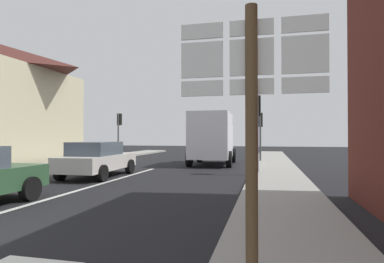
% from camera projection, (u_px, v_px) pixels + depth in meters
% --- Properties ---
extents(ground_plane, '(80.00, 80.00, 0.00)m').
position_uv_depth(ground_plane, '(138.00, 173.00, 14.73)').
color(ground_plane, black).
extents(sidewalk_right, '(2.21, 44.00, 0.14)m').
position_uv_depth(sidewalk_right, '(278.00, 182.00, 11.39)').
color(sidewalk_right, gray).
rests_on(sidewalk_right, ground).
extents(lane_centre_stripe, '(0.16, 12.00, 0.01)m').
position_uv_depth(lane_centre_stripe, '(91.00, 187.00, 10.84)').
color(lane_centre_stripe, silver).
rests_on(lane_centre_stripe, ground).
extents(sedan_far, '(2.08, 4.26, 1.47)m').
position_uv_depth(sedan_far, '(97.00, 159.00, 13.47)').
color(sedan_far, beige).
rests_on(sedan_far, ground).
extents(delivery_truck, '(2.63, 5.07, 3.05)m').
position_uv_depth(delivery_truck, '(212.00, 137.00, 19.10)').
color(delivery_truck, silver).
rests_on(delivery_truck, ground).
extents(route_sign_post, '(1.66, 0.14, 3.20)m').
position_uv_depth(route_sign_post, '(252.00, 111.00, 3.64)').
color(route_sign_post, brown).
rests_on(route_sign_post, ground).
extents(traffic_light_far_left, '(0.30, 0.49, 3.45)m').
position_uv_depth(traffic_light_far_left, '(119.00, 125.00, 24.86)').
color(traffic_light_far_left, '#47474C').
rests_on(traffic_light_far_left, ground).
extents(traffic_light_near_right, '(0.30, 0.49, 3.49)m').
position_uv_depth(traffic_light_near_right, '(257.00, 116.00, 14.11)').
color(traffic_light_near_right, '#47474C').
rests_on(traffic_light_near_right, ground).
extents(traffic_light_far_right, '(0.30, 0.49, 3.20)m').
position_uv_depth(traffic_light_far_right, '(260.00, 126.00, 20.67)').
color(traffic_light_far_right, '#47474C').
rests_on(traffic_light_far_right, ground).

